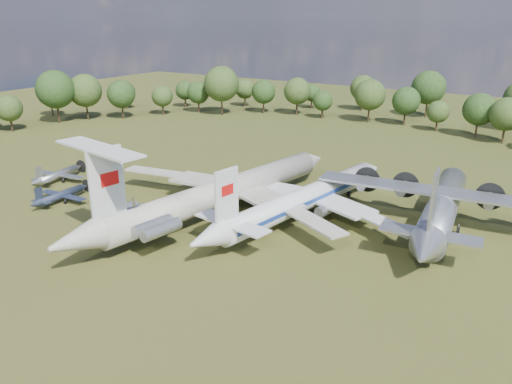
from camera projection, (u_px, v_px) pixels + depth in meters
The scene contains 7 objects.
ground at pixel (206, 201), 84.03m from camera, with size 300.00×300.00×0.00m, color #223612.
il62_airliner at pixel (223, 197), 77.54m from camera, with size 45.40×59.02×5.79m, color silver, non-canonical shape.
tu104_jet at pixel (306, 202), 76.53m from camera, with size 37.05×49.39×4.94m, color silver, non-canonical shape.
an12_transport at pixel (441, 211), 72.39m from camera, with size 37.12×41.48×5.46m, color #A5A8AD, non-canonical shape.
small_prop_west at pixel (61, 197), 83.26m from camera, with size 9.47×12.91×1.89m, color black, non-canonical shape.
small_prop_northwest at pixel (58, 176), 93.64m from camera, with size 10.29×14.03×2.06m, color gray, non-canonical shape.
person_on_il62 at pixel (134, 202), 64.87m from camera, with size 0.59×0.39×1.61m, color #97814D.
Camera 1 is at (49.37, -61.85, 29.55)m, focal length 35.00 mm.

